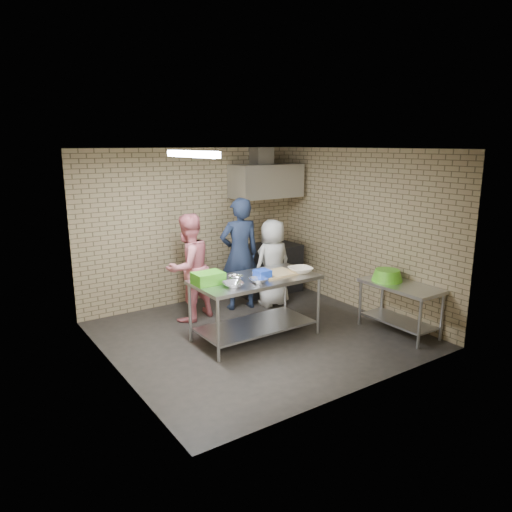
# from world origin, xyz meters

# --- Properties ---
(floor) EXTENTS (4.20, 4.20, 0.00)m
(floor) POSITION_xyz_m (0.00, 0.00, 0.00)
(floor) COLOR black
(floor) RESTS_ON ground
(ceiling) EXTENTS (4.20, 4.20, 0.00)m
(ceiling) POSITION_xyz_m (0.00, 0.00, 2.70)
(ceiling) COLOR black
(ceiling) RESTS_ON ground
(back_wall) EXTENTS (4.20, 0.06, 2.70)m
(back_wall) POSITION_xyz_m (0.00, 2.00, 1.35)
(back_wall) COLOR #95845D
(back_wall) RESTS_ON ground
(front_wall) EXTENTS (4.20, 0.06, 2.70)m
(front_wall) POSITION_xyz_m (0.00, -2.00, 1.35)
(front_wall) COLOR #95845D
(front_wall) RESTS_ON ground
(left_wall) EXTENTS (0.06, 4.00, 2.70)m
(left_wall) POSITION_xyz_m (-2.10, 0.00, 1.35)
(left_wall) COLOR #95845D
(left_wall) RESTS_ON ground
(right_wall) EXTENTS (0.06, 4.00, 2.70)m
(right_wall) POSITION_xyz_m (2.10, 0.00, 1.35)
(right_wall) COLOR #95845D
(right_wall) RESTS_ON ground
(prep_table) EXTENTS (1.80, 0.90, 0.90)m
(prep_table) POSITION_xyz_m (-0.08, -0.05, 0.45)
(prep_table) COLOR #AAACB1
(prep_table) RESTS_ON floor
(side_counter) EXTENTS (0.60, 1.20, 0.75)m
(side_counter) POSITION_xyz_m (1.80, -1.10, 0.38)
(side_counter) COLOR silver
(side_counter) RESTS_ON floor
(stove) EXTENTS (1.20, 0.70, 0.90)m
(stove) POSITION_xyz_m (1.35, 1.65, 0.45)
(stove) COLOR black
(stove) RESTS_ON floor
(range_hood) EXTENTS (1.30, 0.60, 0.60)m
(range_hood) POSITION_xyz_m (1.35, 1.70, 2.10)
(range_hood) COLOR silver
(range_hood) RESTS_ON back_wall
(hood_duct) EXTENTS (0.35, 0.30, 0.30)m
(hood_duct) POSITION_xyz_m (1.35, 1.85, 2.55)
(hood_duct) COLOR #A5A8AD
(hood_duct) RESTS_ON back_wall
(wall_shelf) EXTENTS (0.80, 0.20, 0.04)m
(wall_shelf) POSITION_xyz_m (1.65, 1.89, 1.92)
(wall_shelf) COLOR #3F2B19
(wall_shelf) RESTS_ON back_wall
(fluorescent_fixture) EXTENTS (0.10, 1.25, 0.08)m
(fluorescent_fixture) POSITION_xyz_m (-1.00, 0.00, 2.64)
(fluorescent_fixture) COLOR white
(fluorescent_fixture) RESTS_ON ceiling
(green_crate) EXTENTS (0.40, 0.30, 0.16)m
(green_crate) POSITION_xyz_m (-0.78, 0.07, 0.98)
(green_crate) COLOR green
(green_crate) RESTS_ON prep_table
(blue_tub) EXTENTS (0.20, 0.20, 0.13)m
(blue_tub) POSITION_xyz_m (-0.03, -0.15, 0.97)
(blue_tub) COLOR blue
(blue_tub) RESTS_ON prep_table
(cutting_board) EXTENTS (0.55, 0.42, 0.03)m
(cutting_board) POSITION_xyz_m (0.27, -0.07, 0.92)
(cutting_board) COLOR tan
(cutting_board) RESTS_ON prep_table
(mixing_bowl_a) EXTENTS (0.33, 0.33, 0.07)m
(mixing_bowl_a) POSITION_xyz_m (-0.58, -0.25, 0.94)
(mixing_bowl_a) COLOR silver
(mixing_bowl_a) RESTS_ON prep_table
(mixing_bowl_b) EXTENTS (0.25, 0.25, 0.07)m
(mixing_bowl_b) POSITION_xyz_m (-0.38, 0.00, 0.94)
(mixing_bowl_b) COLOR silver
(mixing_bowl_b) RESTS_ON prep_table
(mixing_bowl_c) EXTENTS (0.30, 0.30, 0.06)m
(mixing_bowl_c) POSITION_xyz_m (-0.18, -0.27, 0.93)
(mixing_bowl_c) COLOR silver
(mixing_bowl_c) RESTS_ON prep_table
(ceramic_bowl) EXTENTS (0.40, 0.40, 0.09)m
(ceramic_bowl) POSITION_xyz_m (0.62, -0.20, 0.94)
(ceramic_bowl) COLOR beige
(ceramic_bowl) RESTS_ON prep_table
(green_basin) EXTENTS (0.46, 0.46, 0.17)m
(green_basin) POSITION_xyz_m (1.78, -0.85, 0.83)
(green_basin) COLOR #59C626
(green_basin) RESTS_ON side_counter
(bottle_red) EXTENTS (0.07, 0.07, 0.18)m
(bottle_red) POSITION_xyz_m (1.40, 1.89, 2.03)
(bottle_red) COLOR #B22619
(bottle_red) RESTS_ON wall_shelf
(bottle_green) EXTENTS (0.06, 0.06, 0.15)m
(bottle_green) POSITION_xyz_m (1.80, 1.89, 2.02)
(bottle_green) COLOR green
(bottle_green) RESTS_ON wall_shelf
(man_navy) EXTENTS (0.77, 0.58, 1.90)m
(man_navy) POSITION_xyz_m (0.42, 1.17, 0.95)
(man_navy) COLOR #151E35
(man_navy) RESTS_ON floor
(woman_pink) EXTENTS (0.98, 0.85, 1.71)m
(woman_pink) POSITION_xyz_m (-0.53, 1.17, 0.86)
(woman_pink) COLOR #DB747E
(woman_pink) RESTS_ON floor
(woman_white) EXTENTS (0.77, 0.52, 1.51)m
(woman_white) POSITION_xyz_m (0.98, 0.98, 0.76)
(woman_white) COLOR silver
(woman_white) RESTS_ON floor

